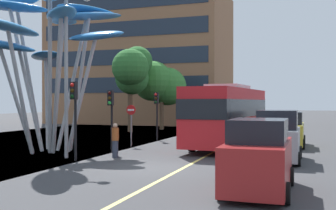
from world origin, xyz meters
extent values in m
cube|color=#38383A|center=(0.00, 0.00, -0.05)|extent=(120.00, 240.00, 0.10)
cube|color=#E0D666|center=(1.23, 0.00, 0.00)|extent=(0.16, 144.00, 0.01)
cube|color=red|center=(1.51, 8.49, 1.90)|extent=(3.27, 10.27, 3.09)
cube|color=black|center=(1.51, 8.49, 2.33)|extent=(3.31, 10.38, 0.99)
cube|color=yellow|center=(1.88, 13.47, 3.14)|extent=(1.40, 0.20, 0.36)
cube|color=#B2B2B7|center=(1.51, 8.49, 3.56)|extent=(2.16, 3.67, 0.24)
cylinder|color=black|center=(3.01, 11.52, 0.48)|extent=(0.35, 0.98, 0.96)
cylinder|color=black|center=(0.48, 11.71, 0.48)|extent=(0.35, 0.98, 0.96)
cylinder|color=black|center=(2.57, 5.62, 0.48)|extent=(0.35, 0.98, 0.96)
cylinder|color=black|center=(0.04, 5.81, 0.48)|extent=(0.35, 0.98, 0.96)
cylinder|color=#9EA0A5|center=(-5.38, 3.49, 3.08)|extent=(1.85, 0.34, 6.21)
ellipsoid|color=#2D7FD1|center=(-4.56, 3.55, 6.16)|extent=(3.19, 1.87, 0.92)
cylinder|color=#9EA0A5|center=(-6.10, 4.48, 3.75)|extent=(1.06, 1.02, 7.54)
ellipsoid|color=#4CA3E5|center=(-5.71, 4.85, 7.51)|extent=(3.74, 3.64, 0.80)
cylinder|color=#9EA0A5|center=(-6.50, 4.44, 3.94)|extent=(1.33, 1.75, 7.92)
ellipsoid|color=#388EDB|center=(-5.97, 5.18, 7.87)|extent=(3.44, 3.93, 0.66)
cylinder|color=#9EA0A5|center=(-7.55, 4.57, 3.73)|extent=(0.57, 1.76, 7.51)
ellipsoid|color=#4CA3E5|center=(-7.71, 5.33, 7.46)|extent=(1.89, 3.80, 0.86)
cylinder|color=#9EA0A5|center=(-8.36, 4.62, 2.71)|extent=(1.19, 1.35, 5.47)
ellipsoid|color=#388EDB|center=(-8.82, 5.16, 5.42)|extent=(3.26, 3.43, 0.53)
cylinder|color=#9EA0A5|center=(-8.89, 3.67, 4.20)|extent=(2.27, 0.65, 8.44)
ellipsoid|color=#4299E0|center=(-9.91, 3.88, 8.39)|extent=(4.07, 1.92, 0.81)
cylinder|color=#9EA0A5|center=(-8.59, 3.02, 3.95)|extent=(2.01, 0.68, 7.95)
ellipsoid|color=#2D7FD1|center=(-9.47, 2.80, 7.91)|extent=(4.56, 2.30, 1.04)
cylinder|color=#9EA0A5|center=(-8.58, 2.21, 2.84)|extent=(1.51, 1.37, 5.73)
cylinder|color=#9EA0A5|center=(-7.61, 1.34, 3.16)|extent=(0.48, 1.75, 6.36)
ellipsoid|color=#4CA3E5|center=(-7.74, 0.57, 6.31)|extent=(2.31, 4.02, 0.88)
cylinder|color=#9EA0A5|center=(-6.29, 1.95, 3.98)|extent=(1.39, 1.85, 8.00)
cylinder|color=#9EA0A5|center=(-5.98, 2.10, 3.45)|extent=(1.65, 1.60, 6.96)
ellipsoid|color=#4299E0|center=(-5.29, 1.44, 6.90)|extent=(3.12, 3.09, 0.58)
cylinder|color=black|center=(-4.05, 0.67, 1.80)|extent=(0.12, 0.12, 3.59)
cube|color=black|center=(-4.05, 0.53, 3.19)|extent=(0.28, 0.24, 0.80)
sphere|color=red|center=(-4.05, 0.40, 3.45)|extent=(0.18, 0.18, 0.18)
sphere|color=#3A2707|center=(-4.05, 0.40, 3.19)|extent=(0.18, 0.18, 0.18)
sphere|color=black|center=(-4.05, 0.40, 2.93)|extent=(0.18, 0.18, 0.18)
cylinder|color=black|center=(-3.97, 4.20, 1.65)|extent=(0.12, 0.12, 3.29)
cube|color=black|center=(-3.97, 4.06, 2.89)|extent=(0.28, 0.24, 0.80)
sphere|color=#390706|center=(-3.97, 3.93, 3.15)|extent=(0.18, 0.18, 0.18)
sphere|color=#3A2707|center=(-3.97, 3.93, 2.89)|extent=(0.18, 0.18, 0.18)
sphere|color=green|center=(-3.97, 3.93, 2.63)|extent=(0.18, 0.18, 0.18)
cylinder|color=black|center=(-4.06, 11.41, 1.67)|extent=(0.12, 0.12, 3.33)
cube|color=black|center=(-4.06, 11.27, 2.93)|extent=(0.28, 0.24, 0.80)
sphere|color=red|center=(-4.06, 11.14, 3.19)|extent=(0.18, 0.18, 0.18)
sphere|color=#3A2707|center=(-4.06, 11.14, 2.93)|extent=(0.18, 0.18, 0.18)
sphere|color=black|center=(-4.06, 11.14, 2.67)|extent=(0.18, 0.18, 0.18)
cube|color=maroon|center=(4.64, -3.39, 0.84)|extent=(1.72, 4.16, 1.33)
cube|color=black|center=(4.64, -3.39, 1.84)|extent=(1.58, 2.29, 0.67)
cylinder|color=black|center=(5.50, -2.10, 0.30)|extent=(0.20, 0.60, 0.60)
cylinder|color=black|center=(3.78, -2.10, 0.30)|extent=(0.20, 0.60, 0.60)
cylinder|color=black|center=(5.50, -4.68, 0.30)|extent=(0.20, 0.60, 0.60)
cylinder|color=black|center=(3.78, -4.68, 0.30)|extent=(0.20, 0.60, 0.60)
cube|color=gray|center=(4.71, 3.46, 0.83)|extent=(1.83, 4.02, 1.29)
cube|color=black|center=(4.71, 3.46, 1.89)|extent=(1.69, 2.21, 0.84)
cylinder|color=black|center=(5.63, 4.70, 0.30)|extent=(0.20, 0.60, 0.60)
cylinder|color=black|center=(3.80, 4.70, 0.30)|extent=(0.20, 0.60, 0.60)
cylinder|color=black|center=(5.63, 2.21, 0.30)|extent=(0.20, 0.60, 0.60)
cylinder|color=black|center=(3.80, 2.21, 0.30)|extent=(0.20, 0.60, 0.60)
cube|color=gold|center=(4.86, 10.10, 0.77)|extent=(1.74, 4.55, 1.18)
cube|color=black|center=(4.86, 10.10, 1.72)|extent=(1.60, 2.50, 0.73)
cylinder|color=black|center=(5.73, 11.51, 0.30)|extent=(0.20, 0.60, 0.60)
cylinder|color=black|center=(3.99, 11.51, 0.30)|extent=(0.20, 0.60, 0.60)
cylinder|color=black|center=(5.73, 8.68, 0.30)|extent=(0.20, 0.60, 0.60)
cylinder|color=black|center=(3.99, 8.68, 0.30)|extent=(0.20, 0.60, 0.60)
cylinder|color=gray|center=(-4.94, 1.30, 3.88)|extent=(0.18, 0.18, 7.76)
cylinder|color=brown|center=(-9.19, 18.29, 1.76)|extent=(0.44, 0.44, 3.51)
sphere|color=#2D6B2D|center=(-8.99, 18.28, 4.84)|extent=(3.03, 3.03, 3.03)
sphere|color=#2D6B2D|center=(-8.75, 17.38, 5.70)|extent=(3.25, 3.25, 3.25)
sphere|color=#2D6B2D|center=(-8.66, 18.74, 6.35)|extent=(2.72, 2.72, 2.72)
cylinder|color=brown|center=(-7.50, 21.99, 1.33)|extent=(0.40, 0.40, 2.65)
sphere|color=#387A33|center=(-7.48, 22.53, 4.44)|extent=(3.04, 3.04, 3.04)
sphere|color=#387A33|center=(-8.35, 21.76, 4.71)|extent=(3.91, 3.91, 3.91)
sphere|color=#387A33|center=(-7.22, 22.89, 4.21)|extent=(3.74, 3.74, 3.74)
cylinder|color=#2D3342|center=(-2.78, 2.17, 0.41)|extent=(0.29, 0.29, 0.82)
cylinder|color=#99471E|center=(-2.78, 2.17, 1.13)|extent=(0.34, 0.34, 0.62)
sphere|color=tan|center=(-2.78, 2.17, 1.55)|extent=(0.22, 0.22, 0.22)
cylinder|color=gray|center=(-4.16, 7.18, 1.25)|extent=(0.08, 0.08, 2.49)
cylinder|color=red|center=(-4.16, 7.15, 2.19)|extent=(0.60, 0.03, 0.60)
cube|color=white|center=(-4.16, 7.12, 2.19)|extent=(0.40, 0.04, 0.11)
cube|color=#8E6042|center=(-14.28, 33.20, 7.97)|extent=(21.58, 11.56, 15.95)
cube|color=#1E2838|center=(-14.28, 27.40, 4.62)|extent=(20.28, 0.08, 1.79)
cube|color=#1E2838|center=(-14.28, 27.40, 7.81)|extent=(20.28, 0.08, 1.79)
cube|color=#1E2838|center=(-14.28, 27.40, 11.00)|extent=(20.28, 0.08, 1.79)
cube|color=#1E2838|center=(-14.28, 27.40, 14.19)|extent=(20.28, 0.08, 1.79)
camera|label=1|loc=(6.06, -15.89, 2.69)|focal=44.44mm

